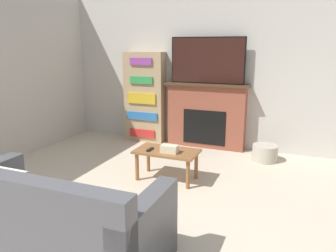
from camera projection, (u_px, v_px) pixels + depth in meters
wall_back at (208, 69)px, 5.65m from camera, size 6.15×0.06×2.70m
fireplace at (206, 115)px, 5.70m from camera, size 1.45×0.28×1.12m
tv at (207, 60)px, 5.45m from camera, size 1.26×0.03×0.77m
couch at (53, 225)px, 2.71m from camera, size 1.84×0.88×0.86m
coffee_table at (167, 155)px, 4.32m from camera, size 0.83×0.47×0.41m
tissue_box at (169, 149)px, 4.21m from camera, size 0.22×0.12×0.10m
remote_control at (150, 149)px, 4.31m from camera, size 0.04×0.15×0.02m
bookshelf at (145, 97)px, 6.04m from camera, size 0.75×0.29×1.64m
storage_basket at (265, 153)px, 5.08m from camera, size 0.39×0.39×0.25m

